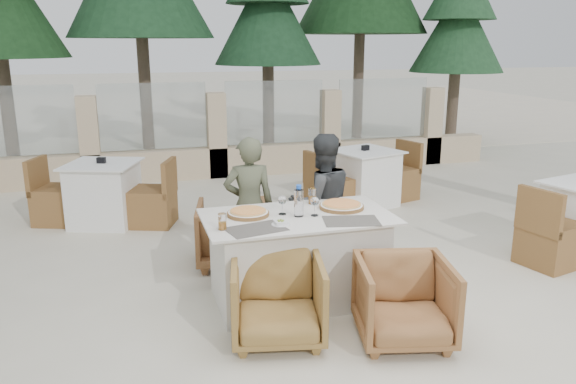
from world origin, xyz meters
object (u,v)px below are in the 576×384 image
object	(u,v)px
beer_glass_right	(312,196)
diner_left	(249,205)
wine_glass_near	(315,205)
bg_table_a	(104,194)
armchair_far_right	(333,236)
pizza_left	(248,213)
armchair_near_left	(278,300)
wine_glass_centre	(282,204)
beer_glass_left	(222,222)
water_bottle	(299,201)
diner_right	(322,203)
olive_dish	(281,222)
dining_table	(298,258)
armchair_near_right	(404,301)
bg_table_b	(364,178)
armchair_far_left	(232,233)
pizza_right	(341,205)

from	to	relation	value
beer_glass_right	diner_left	bearing A→B (deg)	137.16
wine_glass_near	bg_table_a	world-z (taller)	wine_glass_near
armchair_far_right	diner_left	world-z (taller)	diner_left
pizza_left	armchair_near_left	size ratio (longest dim) A/B	0.51
wine_glass_centre	beer_glass_left	size ratio (longest dim) A/B	1.42
pizza_left	water_bottle	bearing A→B (deg)	-18.65
beer_glass_left	armchair_far_right	xyz separation A→B (m)	(1.24, 0.83, -0.52)
diner_right	pizza_left	bearing A→B (deg)	27.02
wine_glass_near	olive_dish	distance (m)	0.38
olive_dish	diner_left	size ratio (longest dim) A/B	0.08
diner_left	armchair_far_right	bearing A→B (deg)	178.03
wine_glass_centre	dining_table	bearing A→B (deg)	-32.28
dining_table	olive_dish	xyz separation A→B (m)	(-0.21, -0.20, 0.41)
beer_glass_left	armchair_near_right	xyz separation A→B (m)	(1.23, -0.70, -0.52)
wine_glass_centre	beer_glass_right	distance (m)	0.42
armchair_near_right	bg_table_b	world-z (taller)	bg_table_b
armchair_far_left	armchair_near_left	distance (m)	1.59
beer_glass_right	armchair_near_left	world-z (taller)	beer_glass_right
pizza_right	wine_glass_near	bearing A→B (deg)	-154.45
water_bottle	wine_glass_near	bearing A→B (deg)	-11.27
dining_table	armchair_near_right	distance (m)	1.05
dining_table	pizza_left	world-z (taller)	pizza_left
pizza_left	wine_glass_near	xyz separation A→B (m)	(0.54, -0.16, 0.07)
olive_dish	bg_table_a	xyz separation A→B (m)	(-1.45, 2.92, -0.41)
bg_table_a	wine_glass_near	bearing A→B (deg)	-37.00
beer_glass_right	bg_table_b	bearing A→B (deg)	56.11
dining_table	beer_glass_left	bearing A→B (deg)	-164.87
wine_glass_near	beer_glass_right	distance (m)	0.37
wine_glass_near	armchair_far_right	size ratio (longest dim) A/B	0.27
olive_dish	beer_glass_left	bearing A→B (deg)	177.63
pizza_left	pizza_right	distance (m)	0.84
water_bottle	armchair_far_right	xyz separation A→B (m)	(0.57, 0.67, -0.59)
diner_left	diner_right	xyz separation A→B (m)	(0.68, -0.16, 0.01)
armchair_far_right	bg_table_b	world-z (taller)	bg_table_b
beer_glass_right	olive_dish	distance (m)	0.68
armchair_near_right	bg_table_b	bearing A→B (deg)	84.10
wine_glass_centre	bg_table_a	bearing A→B (deg)	120.28
beer_glass_left	beer_glass_right	xyz separation A→B (m)	(0.91, 0.49, 0.01)
olive_dish	diner_right	distance (m)	1.03
water_bottle	wine_glass_centre	world-z (taller)	water_bottle
wine_glass_near	olive_dish	xyz separation A→B (m)	(-0.34, -0.16, -0.07)
dining_table	water_bottle	size ratio (longest dim) A/B	5.88
beer_glass_left	water_bottle	bearing A→B (deg)	13.82
diner_right	bg_table_b	distance (m)	2.42
beer_glass_right	armchair_far_left	size ratio (longest dim) A/B	0.20
diner_right	armchair_near_right	bearing A→B (deg)	92.14
armchair_far_left	armchair_near_left	bearing A→B (deg)	103.32
beer_glass_right	olive_dish	size ratio (longest dim) A/B	1.30
wine_glass_centre	wine_glass_near	world-z (taller)	same
pizza_left	armchair_far_left	distance (m)	0.99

